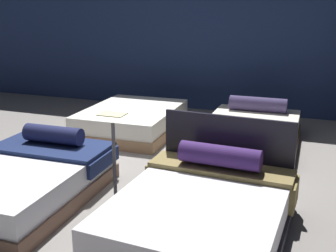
{
  "coord_description": "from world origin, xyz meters",
  "views": [
    {
      "loc": [
        2.0,
        -5.08,
        2.21
      ],
      "look_at": [
        0.14,
        0.06,
        0.6
      ],
      "focal_mm": 43.78,
      "sensor_mm": 36.0,
      "label": 1
    }
  ],
  "objects_px": {
    "bed_2": "(132,120)",
    "bed_3": "(251,132)",
    "bed_0": "(25,180)",
    "price_sign": "(115,172)",
    "bed_1": "(202,211)"
  },
  "relations": [
    {
      "from": "bed_2",
      "to": "bed_3",
      "type": "bearing_deg",
      "value": 0.15
    },
    {
      "from": "bed_0",
      "to": "price_sign",
      "type": "bearing_deg",
      "value": 7.48
    },
    {
      "from": "bed_0",
      "to": "bed_2",
      "type": "distance_m",
      "value": 2.87
    },
    {
      "from": "bed_2",
      "to": "price_sign",
      "type": "height_order",
      "value": "price_sign"
    },
    {
      "from": "bed_1",
      "to": "price_sign",
      "type": "relative_size",
      "value": 1.9
    },
    {
      "from": "bed_1",
      "to": "bed_2",
      "type": "distance_m",
      "value": 3.6
    },
    {
      "from": "bed_1",
      "to": "bed_2",
      "type": "relative_size",
      "value": 1.02
    },
    {
      "from": "bed_2",
      "to": "bed_3",
      "type": "distance_m",
      "value": 2.13
    },
    {
      "from": "bed_1",
      "to": "bed_2",
      "type": "bearing_deg",
      "value": 128.83
    },
    {
      "from": "bed_2",
      "to": "price_sign",
      "type": "bearing_deg",
      "value": -70.23
    },
    {
      "from": "bed_3",
      "to": "price_sign",
      "type": "relative_size",
      "value": 1.9
    },
    {
      "from": "bed_1",
      "to": "price_sign",
      "type": "bearing_deg",
      "value": 171.39
    },
    {
      "from": "bed_2",
      "to": "bed_1",
      "type": "bearing_deg",
      "value": -55.44
    },
    {
      "from": "bed_1",
      "to": "price_sign",
      "type": "height_order",
      "value": "price_sign"
    },
    {
      "from": "bed_3",
      "to": "bed_1",
      "type": "bearing_deg",
      "value": -90.51
    }
  ]
}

